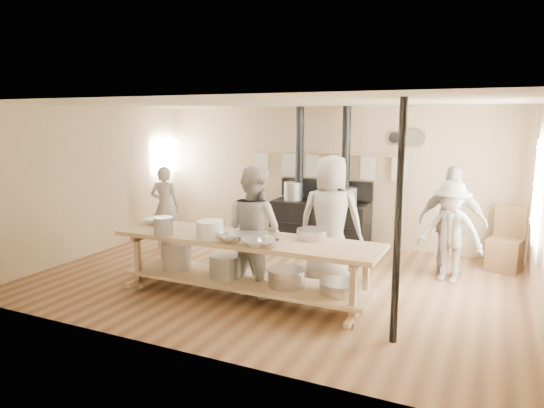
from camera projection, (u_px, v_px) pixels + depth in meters
name	position (u px, v px, depth m)	size (l,w,h in m)	color
ground	(273.00, 279.00, 7.31)	(7.00, 7.00, 0.00)	brown
room_shell	(273.00, 172.00, 7.03)	(7.00, 7.00, 7.00)	tan
window_right	(541.00, 189.00, 6.14)	(0.09, 1.50, 1.65)	beige
left_opening	(165.00, 156.00, 10.25)	(0.00, 0.90, 0.90)	white
stove	(320.00, 219.00, 9.11)	(1.90, 0.75, 2.60)	black
towel_rail	(326.00, 162.00, 9.18)	(3.00, 0.04, 0.47)	#9E7E5A
back_wall_shelf	(407.00, 140.00, 8.52)	(0.63, 0.14, 0.32)	#9E7E5A
prep_table	(244.00, 261.00, 6.42)	(3.60, 0.90, 0.85)	#9E7E5A
support_post	(398.00, 225.00, 5.03)	(0.08, 0.08, 2.60)	black
cook_far_left	(165.00, 206.00, 9.12)	(0.55, 0.36, 1.51)	#9D978B
cook_left	(254.00, 230.00, 6.60)	(0.86, 0.67, 1.76)	#9D978B
cook_center	(331.00, 220.00, 6.95)	(0.92, 0.60, 1.88)	#9D978B
cook_right	(452.00, 222.00, 7.29)	(0.99, 0.41, 1.69)	#9D978B
cook_by_window	(450.00, 232.00, 7.09)	(0.97, 0.56, 1.50)	#9D978B
chair	(505.00, 252.00, 7.68)	(0.58, 0.58, 1.02)	brown
bowl_white_a	(157.00, 221.00, 7.14)	(0.36, 0.36, 0.09)	white
bowl_steel_a	(231.00, 238.00, 6.06)	(0.34, 0.34, 0.11)	silver
bowl_white_b	(258.00, 242.00, 5.90)	(0.40, 0.40, 0.10)	white
bowl_steel_b	(267.00, 243.00, 5.85)	(0.29, 0.29, 0.09)	silver
roasting_pan	(247.00, 237.00, 6.12)	(0.47, 0.31, 0.10)	#B2B2B7
mixing_bowl_large	(312.00, 234.00, 6.26)	(0.40, 0.40, 0.13)	silver
bucket_galv	(163.00, 226.00, 6.48)	(0.26, 0.26, 0.24)	gray
deep_bowl_enamel	(210.00, 229.00, 6.30)	(0.36, 0.36, 0.22)	white
pitcher	(218.00, 226.00, 6.53)	(0.13, 0.13, 0.20)	white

